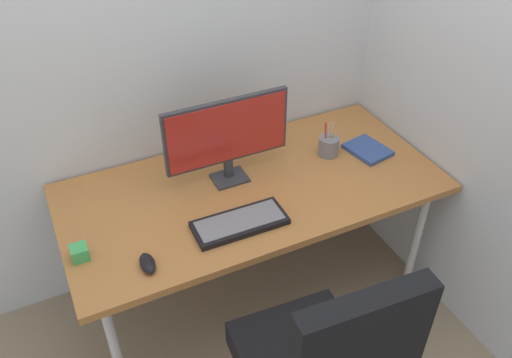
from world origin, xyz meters
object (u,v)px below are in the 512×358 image
(keyboard, at_px, (240,223))
(pen_holder, at_px, (329,146))
(mouse, at_px, (148,263))
(monitor, at_px, (227,134))
(notebook, at_px, (368,150))
(desk_clamp_accessory, at_px, (80,253))

(keyboard, distance_m, pen_holder, 0.65)
(mouse, bearing_deg, monitor, 38.21)
(keyboard, distance_m, notebook, 0.80)
(monitor, bearing_deg, desk_clamp_accessory, -162.97)
(monitor, relative_size, keyboard, 1.46)
(notebook, bearing_deg, pen_holder, 148.64)
(mouse, relative_size, notebook, 0.55)
(monitor, height_order, pen_holder, monitor)
(monitor, height_order, mouse, monitor)
(mouse, bearing_deg, notebook, 13.81)
(keyboard, height_order, desk_clamp_accessory, desk_clamp_accessory)
(pen_holder, bearing_deg, notebook, -21.05)
(monitor, xyz_separation_m, desk_clamp_accessory, (-0.70, -0.21, -0.21))
(keyboard, relative_size, desk_clamp_accessory, 6.06)
(pen_holder, bearing_deg, mouse, -161.23)
(notebook, bearing_deg, monitor, 161.24)
(monitor, xyz_separation_m, pen_holder, (0.50, -0.03, -0.19))
(keyboard, xyz_separation_m, desk_clamp_accessory, (-0.61, 0.09, 0.01))
(desk_clamp_accessory, bearing_deg, pen_holder, 8.65)
(pen_holder, bearing_deg, keyboard, -154.82)
(pen_holder, height_order, desk_clamp_accessory, pen_holder)
(monitor, height_order, keyboard, monitor)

